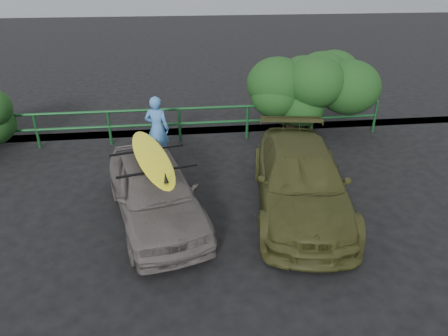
{
  "coord_description": "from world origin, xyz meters",
  "views": [
    {
      "loc": [
        0.93,
        -6.03,
        4.61
      ],
      "look_at": [
        1.83,
        1.14,
        0.98
      ],
      "focal_mm": 32.0,
      "sensor_mm": 36.0,
      "label": 1
    }
  ],
  "objects_px": {
    "sedan": "(155,191)",
    "man": "(157,129)",
    "olive_vehicle": "(300,179)",
    "surfboard": "(152,157)",
    "guardrail": "(145,126)"
  },
  "relations": [
    {
      "from": "surfboard",
      "to": "olive_vehicle",
      "type": "bearing_deg",
      "value": -12.19
    },
    {
      "from": "man",
      "to": "surfboard",
      "type": "height_order",
      "value": "man"
    },
    {
      "from": "sedan",
      "to": "surfboard",
      "type": "distance_m",
      "value": 0.74
    },
    {
      "from": "sedan",
      "to": "surfboard",
      "type": "relative_size",
      "value": 1.36
    },
    {
      "from": "olive_vehicle",
      "to": "guardrail",
      "type": "bearing_deg",
      "value": 140.39
    },
    {
      "from": "guardrail",
      "to": "man",
      "type": "relative_size",
      "value": 8.02
    },
    {
      "from": "guardrail",
      "to": "olive_vehicle",
      "type": "xyz_separation_m",
      "value": [
        3.42,
        -3.95,
        0.14
      ]
    },
    {
      "from": "sedan",
      "to": "olive_vehicle",
      "type": "height_order",
      "value": "olive_vehicle"
    },
    {
      "from": "guardrail",
      "to": "olive_vehicle",
      "type": "height_order",
      "value": "olive_vehicle"
    },
    {
      "from": "surfboard",
      "to": "sedan",
      "type": "bearing_deg",
      "value": -130.44
    },
    {
      "from": "man",
      "to": "guardrail",
      "type": "bearing_deg",
      "value": -53.81
    },
    {
      "from": "guardrail",
      "to": "man",
      "type": "bearing_deg",
      "value": -71.13
    },
    {
      "from": "guardrail",
      "to": "sedan",
      "type": "height_order",
      "value": "sedan"
    },
    {
      "from": "sedan",
      "to": "man",
      "type": "xyz_separation_m",
      "value": [
        -0.01,
        2.84,
        0.22
      ]
    },
    {
      "from": "sedan",
      "to": "olive_vehicle",
      "type": "distance_m",
      "value": 3.01
    }
  ]
}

